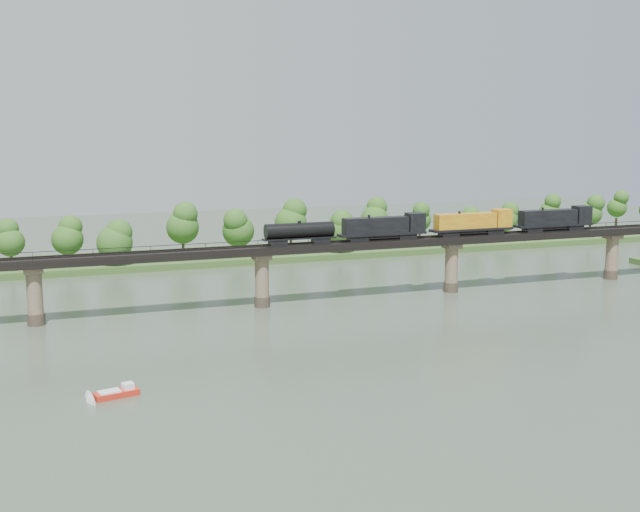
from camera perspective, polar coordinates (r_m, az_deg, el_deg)
name	(u,v)px	position (r m, az deg, el deg)	size (l,w,h in m)	color
ground	(316,348)	(123.20, -0.26, -6.58)	(400.00, 400.00, 0.00)	#344133
far_bank	(202,257)	(203.22, -8.40, -0.09)	(300.00, 24.00, 1.60)	#2D4C1E
bridge	(262,278)	(149.75, -4.15, -1.58)	(236.00, 30.00, 11.50)	#473A2D
bridge_superstructure	(262,245)	(148.68, -4.18, 0.81)	(220.00, 4.90, 0.75)	black
far_treeline	(171,229)	(196.22, -10.54, 1.89)	(289.06, 17.54, 13.60)	#382619
freight_train	(443,225)	(162.76, 8.76, 2.22)	(72.95, 2.84, 5.02)	black
motorboat	(117,393)	(105.22, -14.24, -9.40)	(5.83, 3.20, 1.55)	red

